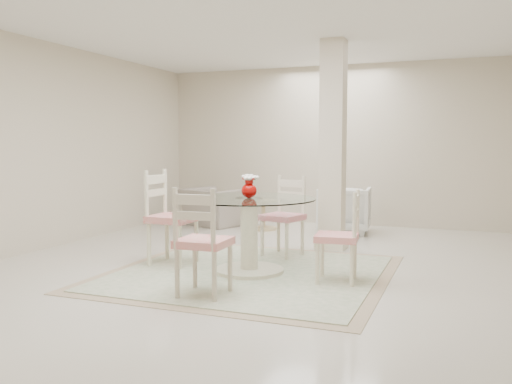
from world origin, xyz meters
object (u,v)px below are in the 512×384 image
(side_table, at_px, (263,216))
(dining_chair_east, at_px, (344,230))
(dining_chair_north, at_px, (286,210))
(armchair_white, at_px, (344,209))
(dining_table, at_px, (249,235))
(recliner_taupe, at_px, (214,207))
(dining_chair_west, at_px, (167,210))
(red_vase, at_px, (249,186))
(dining_chair_south, at_px, (200,234))
(column, at_px, (333,145))

(side_table, bearing_deg, dining_chair_east, -56.56)
(dining_chair_north, relative_size, armchair_white, 1.37)
(dining_table, height_order, recliner_taupe, dining_table)
(dining_chair_west, height_order, recliner_taupe, dining_chair_west)
(red_vase, distance_m, dining_chair_north, 1.08)
(dining_chair_east, distance_m, dining_chair_south, 1.44)
(column, bearing_deg, dining_chair_west, -132.84)
(red_vase, xyz_separation_m, recliner_taupe, (-1.84, 2.99, -0.62))
(dining_table, height_order, armchair_white, dining_table)
(dining_chair_north, relative_size, recliner_taupe, 1.12)
(red_vase, bearing_deg, side_table, 107.48)
(column, height_order, dining_table, column)
(dining_chair_west, distance_m, side_table, 2.81)
(red_vase, distance_m, dining_chair_south, 1.08)
(dining_chair_south, bearing_deg, dining_chair_west, -49.63)
(red_vase, distance_m, armchair_white, 3.11)
(column, bearing_deg, dining_chair_north, -121.71)
(dining_chair_north, height_order, side_table, dining_chair_north)
(red_vase, distance_m, side_table, 3.06)
(dining_chair_east, relative_size, dining_chair_west, 0.85)
(dining_chair_west, bearing_deg, dining_table, -92.83)
(dining_chair_east, bearing_deg, red_vase, -99.04)
(column, relative_size, armchair_white, 3.43)
(dining_chair_north, xyz_separation_m, dining_chair_west, (-1.10, -0.96, 0.06))
(column, xyz_separation_m, dining_chair_south, (-0.55, -2.71, -0.78))
(dining_chair_east, relative_size, armchair_white, 1.28)
(dining_chair_north, distance_m, recliner_taupe, 2.76)
(armchair_white, xyz_separation_m, side_table, (-1.27, -0.20, -0.14))
(recliner_taupe, bearing_deg, red_vase, 142.15)
(side_table, bearing_deg, dining_chair_west, -92.72)
(recliner_taupe, xyz_separation_m, side_table, (0.95, -0.15, -0.09))
(column, bearing_deg, red_vase, -106.19)
(dining_chair_east, xyz_separation_m, side_table, (-1.91, 2.89, -0.31))
(dining_chair_east, bearing_deg, armchair_white, -174.65)
(dining_chair_south, height_order, recliner_taupe, dining_chair_south)
(column, distance_m, red_vase, 1.81)
(column, bearing_deg, dining_chair_east, -73.34)
(column, bearing_deg, armchair_white, 94.90)
(dining_chair_north, bearing_deg, dining_chair_east, -33.46)
(dining_chair_north, relative_size, dining_chair_south, 0.99)
(red_vase, bearing_deg, dining_table, 161.57)
(dining_table, xyz_separation_m, dining_chair_south, (-0.05, -1.02, 0.16))
(dining_table, height_order, dining_chair_south, dining_chair_south)
(dining_chair_north, bearing_deg, dining_chair_south, -78.48)
(dining_chair_east, height_order, recliner_taupe, dining_chair_east)
(recliner_taupe, height_order, side_table, recliner_taupe)
(column, xyz_separation_m, dining_chair_north, (-0.42, -0.68, -0.78))
(recliner_taupe, bearing_deg, side_table, -168.40)
(recliner_taupe, distance_m, armchair_white, 2.22)
(armchair_white, distance_m, side_table, 1.29)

